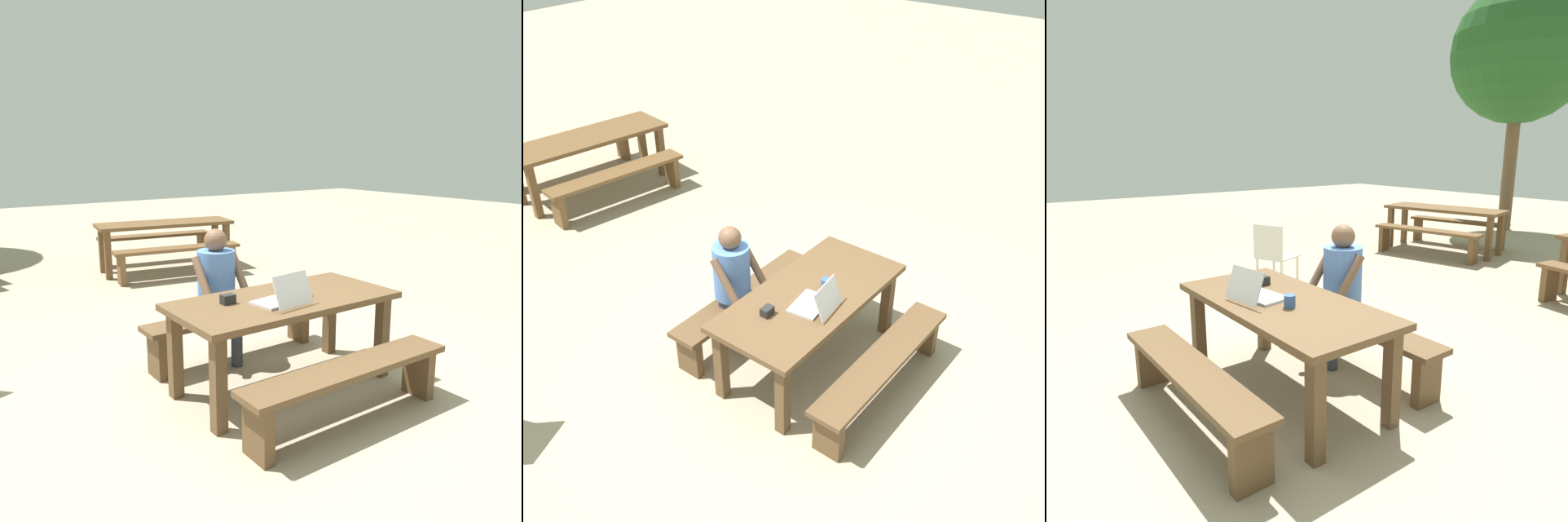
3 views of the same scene
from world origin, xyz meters
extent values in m
plane|color=tan|center=(0.00, 0.00, 0.00)|extent=(30.00, 30.00, 0.00)
cube|color=brown|center=(0.00, 0.00, 0.71)|extent=(1.77, 0.84, 0.05)
cube|color=brown|center=(-0.78, -0.32, 0.34)|extent=(0.09, 0.09, 0.68)
cube|color=brown|center=(0.78, -0.32, 0.34)|extent=(0.09, 0.09, 0.68)
cube|color=brown|center=(-0.78, 0.32, 0.34)|extent=(0.09, 0.09, 0.68)
cube|color=brown|center=(0.78, 0.32, 0.34)|extent=(0.09, 0.09, 0.68)
cube|color=brown|center=(0.00, -0.73, 0.40)|extent=(1.70, 0.30, 0.05)
cube|color=brown|center=(-0.75, -0.73, 0.19)|extent=(0.08, 0.24, 0.38)
cube|color=brown|center=(0.75, -0.73, 0.19)|extent=(0.08, 0.24, 0.38)
cube|color=brown|center=(0.00, 0.73, 0.40)|extent=(1.70, 0.30, 0.05)
cube|color=brown|center=(-0.75, 0.73, 0.19)|extent=(0.08, 0.24, 0.38)
cube|color=brown|center=(0.75, 0.73, 0.19)|extent=(0.08, 0.24, 0.38)
cube|color=silver|center=(-0.13, -0.09, 0.74)|extent=(0.37, 0.29, 0.02)
cube|color=silver|center=(-0.11, -0.25, 0.87)|extent=(0.35, 0.14, 0.23)
cube|color=#0F1933|center=(-0.11, -0.24, 0.87)|extent=(0.32, 0.12, 0.21)
cube|color=black|center=(-0.44, 0.11, 0.77)|extent=(0.10, 0.07, 0.07)
cylinder|color=#335693|center=(0.15, -0.05, 0.78)|extent=(0.08, 0.08, 0.09)
cylinder|color=#333847|center=(-0.27, 0.55, 0.21)|extent=(0.10, 0.10, 0.42)
cylinder|color=#333847|center=(-0.09, 0.55, 0.21)|extent=(0.10, 0.10, 0.42)
cube|color=#333847|center=(-0.18, 0.64, 0.46)|extent=(0.28, 0.28, 0.12)
cylinder|color=#517AC6|center=(-0.18, 0.73, 0.76)|extent=(0.33, 0.33, 0.50)
cylinder|color=brown|center=(-0.36, 0.63, 0.77)|extent=(0.07, 0.32, 0.41)
cylinder|color=brown|center=(0.01, 0.63, 0.77)|extent=(0.07, 0.32, 0.41)
sphere|color=brown|center=(-0.18, 0.73, 1.10)|extent=(0.20, 0.20, 0.20)
cube|color=silver|center=(-2.37, 1.53, 0.41)|extent=(0.57, 0.57, 0.02)
cube|color=silver|center=(-2.29, 1.34, 0.64)|extent=(0.41, 0.19, 0.43)
cylinder|color=silver|center=(-2.26, 1.78, 0.20)|extent=(0.04, 0.04, 0.40)
cylinder|color=silver|center=(-2.62, 1.63, 0.20)|extent=(0.04, 0.04, 0.40)
cylinder|color=silver|center=(-2.12, 1.43, 0.20)|extent=(0.04, 0.04, 0.40)
cylinder|color=silver|center=(-2.47, 1.28, 0.20)|extent=(0.04, 0.04, 0.40)
cube|color=brown|center=(0.07, 4.21, 0.35)|extent=(0.10, 0.10, 0.70)
cube|color=brown|center=(0.11, 3.80, 0.21)|extent=(0.12, 0.25, 0.42)
cube|color=brown|center=(-2.45, 5.12, 0.75)|extent=(2.13, 1.15, 0.05)
cube|color=brown|center=(-3.28, 4.67, 0.36)|extent=(0.11, 0.11, 0.73)
cube|color=brown|center=(-1.50, 5.07, 0.36)|extent=(0.11, 0.11, 0.73)
cube|color=brown|center=(-3.39, 5.18, 0.36)|extent=(0.11, 0.11, 0.73)
cube|color=brown|center=(-1.62, 5.58, 0.36)|extent=(0.11, 0.11, 0.73)
cube|color=brown|center=(-2.31, 4.49, 0.45)|extent=(1.84, 0.69, 0.05)
cube|color=brown|center=(-3.09, 4.31, 0.22)|extent=(0.13, 0.25, 0.43)
cube|color=brown|center=(-1.52, 4.66, 0.22)|extent=(0.13, 0.25, 0.43)
cube|color=brown|center=(-2.59, 5.76, 0.45)|extent=(1.84, 0.69, 0.05)
cube|color=brown|center=(-3.38, 5.58, 0.22)|extent=(0.13, 0.25, 0.43)
cube|color=brown|center=(-1.80, 5.94, 0.22)|extent=(0.13, 0.25, 0.43)
cylinder|color=brown|center=(-3.06, 8.18, 1.43)|extent=(0.28, 0.28, 2.87)
sphere|color=#235623|center=(-3.06, 8.18, 3.73)|extent=(2.87, 2.87, 2.87)
camera|label=1|loc=(-2.41, -3.10, 1.87)|focal=36.31mm
camera|label=2|loc=(-3.52, -2.47, 3.85)|focal=43.70mm
camera|label=3|loc=(2.69, -1.83, 1.81)|focal=32.57mm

